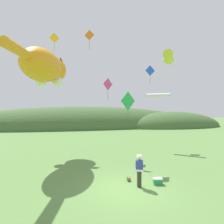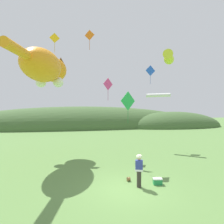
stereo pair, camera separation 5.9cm
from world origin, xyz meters
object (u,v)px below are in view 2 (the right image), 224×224
at_px(kite_diamond_gold, 55,38).
at_px(kite_diamond_green, 128,101).
at_px(kite_diamond_blue, 150,71).
at_px(kite_giant_cat, 45,68).
at_px(kite_fish_windsock, 169,58).
at_px(kite_diamond_orange, 90,35).
at_px(picnic_cooler, 158,181).
at_px(kite_diamond_pink, 108,84).
at_px(kite_tube_streamer, 158,95).
at_px(kite_spool, 129,179).
at_px(festival_attendant, 139,170).

xyz_separation_m(kite_diamond_gold, kite_diamond_green, (5.43, -6.94, -6.37)).
xyz_separation_m(kite_diamond_gold, kite_diamond_blue, (10.20, 0.13, -2.78)).
xyz_separation_m(kite_giant_cat, kite_diamond_gold, (0.62, 3.07, 3.50)).
distance_m(kite_fish_windsock, kite_diamond_orange, 7.77).
relative_size(kite_diamond_gold, kite_diamond_orange, 1.00).
xyz_separation_m(picnic_cooler, kite_diamond_orange, (-2.85, 8.80, 10.98)).
xyz_separation_m(kite_diamond_pink, kite_diamond_orange, (-1.45, 1.65, 4.78)).
height_order(kite_diamond_gold, kite_diamond_orange, kite_diamond_orange).
relative_size(kite_diamond_blue, kite_diamond_pink, 1.04).
relative_size(picnic_cooler, kite_diamond_green, 0.24).
relative_size(kite_fish_windsock, kite_diamond_green, 1.26).
bearing_deg(kite_tube_streamer, picnic_cooler, -115.53).
height_order(kite_fish_windsock, kite_diamond_gold, kite_diamond_gold).
bearing_deg(kite_spool, kite_diamond_gold, 116.28).
bearing_deg(festival_attendant, kite_diamond_blue, 63.74).
bearing_deg(kite_tube_streamer, kite_diamond_blue, 91.03).
bearing_deg(kite_diamond_green, kite_spool, -106.25).
bearing_deg(kite_diamond_pink, kite_diamond_blue, 31.12).
relative_size(festival_attendant, kite_spool, 6.90).
bearing_deg(picnic_cooler, kite_diamond_blue, 68.72).
height_order(kite_giant_cat, kite_tube_streamer, kite_giant_cat).
height_order(festival_attendant, kite_giant_cat, kite_giant_cat).
bearing_deg(kite_diamond_orange, kite_spool, -80.04).
bearing_deg(kite_diamond_orange, picnic_cooler, -72.07).
distance_m(kite_spool, kite_diamond_orange, 13.68).
height_order(kite_spool, kite_fish_windsock, kite_fish_windsock).
height_order(picnic_cooler, kite_tube_streamer, kite_tube_streamer).
height_order(kite_diamond_gold, kite_diamond_blue, kite_diamond_gold).
relative_size(picnic_cooler, kite_diamond_blue, 0.26).
height_order(festival_attendant, kite_diamond_blue, kite_diamond_blue).
bearing_deg(kite_diamond_gold, kite_diamond_blue, 0.72).
height_order(kite_tube_streamer, kite_diamond_green, kite_tube_streamer).
xyz_separation_m(festival_attendant, kite_diamond_orange, (-1.70, 8.92, 10.20)).
bearing_deg(kite_giant_cat, kite_diamond_orange, 21.61).
relative_size(kite_giant_cat, kite_fish_windsock, 3.39).
bearing_deg(kite_diamond_orange, kite_fish_windsock, -32.45).
xyz_separation_m(kite_fish_windsock, kite_diamond_orange, (-6.13, 3.90, 2.75)).
height_order(kite_spool, kite_diamond_gold, kite_diamond_gold).
bearing_deg(kite_giant_cat, kite_tube_streamer, 7.03).
bearing_deg(kite_diamond_orange, kite_diamond_pink, -48.63).
bearing_deg(kite_giant_cat, kite_diamond_gold, 78.66).
height_order(kite_tube_streamer, kite_diamond_pink, kite_diamond_pink).
distance_m(kite_diamond_gold, kite_diamond_pink, 7.44).
bearing_deg(kite_fish_windsock, kite_diamond_green, -159.15).
height_order(kite_giant_cat, kite_diamond_blue, kite_giant_cat).
bearing_deg(festival_attendant, kite_fish_windsock, 48.57).
bearing_deg(kite_tube_streamer, kite_fish_windsock, -102.47).
bearing_deg(kite_diamond_pink, kite_spool, -90.46).
height_order(kite_giant_cat, kite_fish_windsock, kite_giant_cat).
distance_m(kite_tube_streamer, kite_diamond_green, 7.13).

